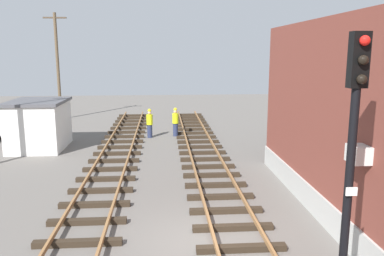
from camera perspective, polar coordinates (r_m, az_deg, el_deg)
name	(u,v)px	position (r m, az deg, el deg)	size (l,w,h in m)	color
ground_plane	(205,241)	(11.84, 1.95, -16.16)	(80.00, 80.00, 0.00)	#605B56
track_near_building	(237,236)	(11.91, 6.55, -15.38)	(2.50, 47.18, 0.32)	#2D2319
track_centre	(78,242)	(11.98, -16.32, -15.61)	(2.50, 47.18, 0.32)	#2D2319
signal_mast	(353,141)	(8.61, 22.34, -1.79)	(0.36, 0.40, 5.80)	black
control_hut	(39,124)	(23.78, -21.40, 0.50)	(3.00, 3.80, 2.76)	silver
utility_pole_far	(58,65)	(33.51, -18.97, 8.71)	(1.80, 0.24, 8.47)	brown
track_worker_foreground	(150,123)	(25.19, -6.18, 0.68)	(0.40, 0.40, 1.87)	#262D4C
track_worker_distant	(175,122)	(25.54, -2.43, 0.87)	(0.40, 0.40, 1.87)	#262D4C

